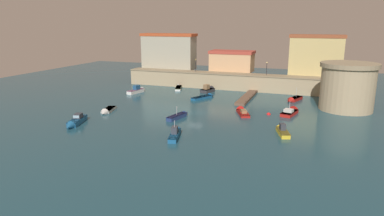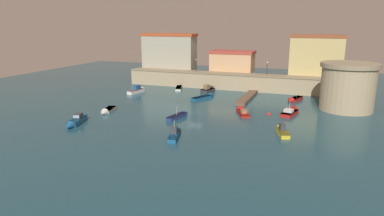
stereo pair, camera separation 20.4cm
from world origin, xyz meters
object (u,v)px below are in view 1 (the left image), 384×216
quay_lamp_0 (196,63)px  moored_boat_3 (179,116)px  moored_boat_2 (282,130)px  moored_boat_4 (291,112)px  moored_boat_8 (242,111)px  mooring_buoy_0 (269,115)px  moored_boat_6 (107,111)px  moored_boat_11 (175,133)px  fortress_tower (348,86)px  moored_boat_10 (205,97)px  quay_lamp_1 (267,66)px  moored_boat_7 (209,90)px  moored_boat_9 (179,87)px  moored_boat_0 (138,90)px  moored_boat_1 (294,99)px  moored_boat_5 (75,122)px

quay_lamp_0 → moored_boat_3: size_ratio=0.53×
moored_boat_2 → moored_boat_4: (0.35, 12.23, -0.07)m
moored_boat_4 → moored_boat_8: (-8.53, -2.53, -0.10)m
mooring_buoy_0 → moored_boat_6: bearing=-162.9°
moored_boat_2 → moored_boat_11: moored_boat_11 is taller
quay_lamp_0 → moored_boat_4: bearing=-37.3°
quay_lamp_0 → moored_boat_6: size_ratio=0.55×
fortress_tower → moored_boat_10: fortress_tower is taller
moored_boat_4 → moored_boat_8: bearing=120.4°
moored_boat_4 → quay_lamp_1: bearing=35.2°
moored_boat_6 → mooring_buoy_0: size_ratio=7.81×
moored_boat_7 → moored_boat_9: size_ratio=0.69×
moored_boat_0 → mooring_buoy_0: bearing=-96.4°
moored_boat_6 → moored_boat_9: 26.73m
moored_boat_9 → moored_boat_1: bearing=-118.3°
quay_lamp_1 → moored_boat_4: (7.55, -19.32, -5.64)m
moored_boat_6 → moored_boat_10: size_ratio=0.87×
moored_boat_10 → moored_boat_7: bearing=36.0°
moored_boat_3 → moored_boat_5: (-14.09, -9.70, 0.15)m
moored_boat_4 → moored_boat_10: moored_boat_4 is taller
moored_boat_6 → moored_boat_11: moored_boat_11 is taller
fortress_tower → moored_boat_10: (-28.07, 0.80, -4.20)m
moored_boat_4 → fortress_tower: bearing=-41.3°
moored_boat_4 → moored_boat_5: (-32.04, -19.28, 0.13)m
quay_lamp_0 → quay_lamp_1: quay_lamp_0 is taller
moored_boat_11 → moored_boat_4: bearing=-51.9°
moored_boat_0 → moored_boat_1: moored_boat_0 is taller
moored_boat_9 → moored_boat_5: bearing=155.9°
quay_lamp_1 → moored_boat_6: (-24.31, -30.06, -5.78)m
moored_boat_1 → moored_boat_7: moored_boat_1 is taller
quay_lamp_1 → moored_boat_5: (-24.49, -38.60, -5.50)m
fortress_tower → moored_boat_11: (-23.97, -25.49, -4.00)m
moored_boat_0 → moored_boat_10: 16.73m
moored_boat_0 → moored_boat_8: (26.97, -9.97, -0.29)m
quay_lamp_1 → moored_boat_3: size_ratio=0.52×
moored_boat_4 → moored_boat_11: 24.01m
moored_boat_2 → moored_boat_6: size_ratio=0.97×
fortress_tower → moored_boat_2: bearing=-117.3°
moored_boat_0 → moored_boat_1: size_ratio=1.11×
fortress_tower → moored_boat_4: bearing=-145.1°
moored_boat_11 → moored_boat_7: bearing=-5.0°
moored_boat_5 → moored_boat_11: size_ratio=1.00×
moored_boat_3 → moored_boat_10: size_ratio=0.90×
moored_boat_0 → moored_boat_6: 18.55m
fortress_tower → quay_lamp_0: 36.96m
moored_boat_6 → mooring_buoy_0: 29.44m
moored_boat_1 → moored_boat_6: 38.14m
quay_lamp_0 → moored_boat_0: quay_lamp_0 is taller
quay_lamp_1 → moored_boat_1: quay_lamp_1 is taller
moored_boat_6 → mooring_buoy_0: moored_boat_6 is taller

